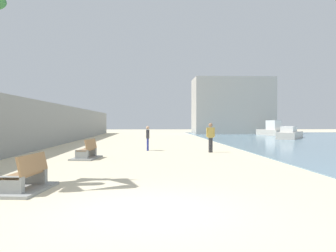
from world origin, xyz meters
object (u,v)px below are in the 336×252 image
at_px(person_walking, 148,136).
at_px(boat_far_right, 271,130).
at_px(person_standing, 211,135).
at_px(bench_near, 25,182).
at_px(bench_far, 87,154).
at_px(boat_nearest, 290,134).

bearing_deg(person_walking, boat_far_right, 55.55).
height_order(person_walking, person_standing, person_standing).
height_order(bench_near, bench_far, same).
bearing_deg(boat_nearest, boat_far_right, 83.24).
xyz_separation_m(bench_near, bench_far, (0.14, 8.05, 0.00)).
bearing_deg(person_standing, bench_near, -121.50).
distance_m(bench_far, boat_far_right, 34.85).
relative_size(person_walking, boat_far_right, 0.30).
distance_m(boat_nearest, boat_far_right, 8.91).
bearing_deg(boat_nearest, bench_far, -132.77).
bearing_deg(person_standing, boat_far_right, 63.48).
height_order(bench_near, person_standing, person_standing).
distance_m(person_walking, person_standing, 4.06).
height_order(bench_far, boat_nearest, boat_nearest).
xyz_separation_m(boat_nearest, boat_far_right, (1.05, 8.85, 0.22)).
bearing_deg(boat_far_right, bench_near, -118.09).
distance_m(bench_far, person_walking, 5.61).
bearing_deg(boat_far_right, person_standing, -116.52).
height_order(bench_near, boat_far_right, boat_far_right).
height_order(bench_far, person_standing, person_standing).
xyz_separation_m(bench_near, boat_far_right, (19.70, 36.90, 0.52)).
relative_size(bench_near, person_standing, 1.25).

